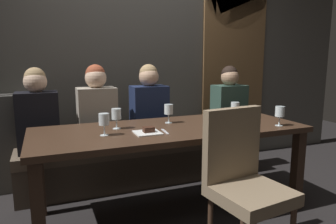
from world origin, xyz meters
TOP-DOWN VIEW (x-y plane):
  - ground at (0.00, 0.00)m, footprint 9.00×9.00m
  - back_wall_tiled at (0.00, 1.22)m, footprint 6.00×0.12m
  - arched_door at (1.35, 1.15)m, footprint 0.90×0.05m
  - dining_table at (0.00, 0.00)m, footprint 2.20×0.84m
  - banquette_bench at (0.00, 0.70)m, footprint 2.50×0.44m
  - chair_near_side at (0.20, -0.72)m, footprint 0.49×0.49m
  - diner_redhead at (-1.02, 0.71)m, footprint 0.36×0.24m
  - diner_bearded at (-0.49, 0.68)m, footprint 0.36×0.24m
  - diner_far_end at (0.04, 0.70)m, footprint 0.36×0.24m
  - diner_near_end at (1.01, 0.71)m, footprint 0.36×0.24m
  - wine_glass_end_right at (-0.56, -0.07)m, footprint 0.08×0.08m
  - wine_glass_end_left at (0.66, 0.06)m, footprint 0.08×0.08m
  - wine_glass_near_left at (0.86, -0.29)m, footprint 0.08×0.08m
  - wine_glass_far_left at (-0.43, 0.11)m, footprint 0.08×0.08m
  - wine_glass_far_right at (0.04, 0.16)m, footprint 0.08×0.08m
  - dessert_plate at (-0.24, -0.13)m, footprint 0.19×0.19m
  - fork_on_table at (-0.11, -0.14)m, footprint 0.03×0.17m

SIDE VIEW (x-z plane):
  - ground at x=0.00m, z-range 0.00..0.00m
  - banquette_bench at x=0.00m, z-range 0.00..0.45m
  - chair_near_side at x=0.20m, z-range 0.07..1.05m
  - dining_table at x=0.00m, z-range 0.28..1.02m
  - fork_on_table at x=-0.11m, z-range 0.74..0.75m
  - dessert_plate at x=-0.24m, z-range 0.73..0.78m
  - diner_near_end at x=1.01m, z-range 0.43..1.19m
  - diner_redhead at x=-1.02m, z-range 0.43..1.20m
  - diner_far_end at x=0.04m, z-range 0.43..1.22m
  - diner_bearded at x=-0.49m, z-range 0.43..1.22m
  - wine_glass_near_left at x=0.86m, z-range 0.77..0.93m
  - wine_glass_end_right at x=-0.56m, z-range 0.77..0.93m
  - wine_glass_far_right at x=0.04m, z-range 0.77..0.93m
  - wine_glass_end_left at x=0.66m, z-range 0.77..0.94m
  - wine_glass_far_left at x=-0.43m, z-range 0.77..0.94m
  - arched_door at x=1.35m, z-range 0.09..2.64m
  - back_wall_tiled at x=0.00m, z-range 0.00..3.00m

